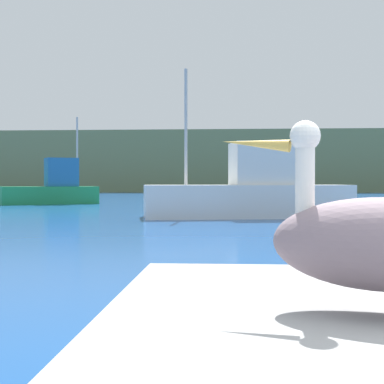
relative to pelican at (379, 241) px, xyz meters
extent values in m
cube|color=#6B7A51|center=(0.53, 77.54, 2.92)|extent=(140.00, 11.51, 8.09)
ellipsoid|color=gray|center=(0.01, 0.00, -0.01)|extent=(1.09, 0.76, 0.42)
cylinder|color=white|center=(-0.31, 0.11, 0.24)|extent=(0.09, 0.09, 0.38)
sphere|color=white|center=(-0.31, 0.11, 0.47)|extent=(0.14, 0.14, 0.14)
cone|color=gold|center=(-0.54, 0.19, 0.44)|extent=(0.34, 0.17, 0.09)
cube|color=white|center=(-0.12, 20.12, -0.49)|extent=(8.22, 3.88, 1.26)
cube|color=silver|center=(0.73, 20.28, 0.96)|extent=(3.14, 2.46, 1.65)
cylinder|color=#B2B2B2|center=(-2.45, 19.69, 2.36)|extent=(0.12, 0.12, 4.44)
cube|color=#1E8C4C|center=(-12.00, 32.84, -0.58)|extent=(6.02, 4.43, 1.09)
cube|color=#1E6099|center=(-11.34, 33.20, 0.85)|extent=(2.33, 2.12, 1.77)
cylinder|color=#B2B2B2|center=(-10.46, 33.68, 2.15)|extent=(0.12, 0.12, 4.37)
camera|label=1|loc=(-0.65, -2.63, 0.26)|focal=54.73mm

